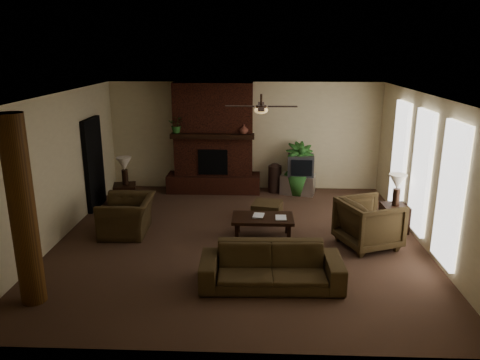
{
  "coord_description": "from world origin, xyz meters",
  "views": [
    {
      "loc": [
        0.36,
        -8.36,
        3.63
      ],
      "look_at": [
        0.0,
        0.4,
        1.1
      ],
      "focal_mm": 34.45,
      "sensor_mm": 36.0,
      "label": 1
    }
  ],
  "objects_px": {
    "floor_vase": "(275,176)",
    "side_table_right": "(394,218)",
    "tv_stand": "(298,184)",
    "sofa": "(271,260)",
    "log_column": "(23,212)",
    "floor_plant": "(298,180)",
    "side_table_left": "(125,196)",
    "lamp_right": "(397,184)",
    "coffee_table": "(263,220)",
    "armchair_right": "(369,221)",
    "lamp_left": "(124,166)",
    "armchair_left": "(127,210)",
    "ottoman": "(267,211)"
  },
  "relations": [
    {
      "from": "armchair_left",
      "to": "tv_stand",
      "type": "bearing_deg",
      "value": 125.04
    },
    {
      "from": "tv_stand",
      "to": "side_table_left",
      "type": "xyz_separation_m",
      "value": [
        -4.14,
        -1.22,
        0.03
      ]
    },
    {
      "from": "armchair_left",
      "to": "side_table_left",
      "type": "height_order",
      "value": "armchair_left"
    },
    {
      "from": "armchair_left",
      "to": "side_table_left",
      "type": "relative_size",
      "value": 2.06
    },
    {
      "from": "side_table_left",
      "to": "lamp_left",
      "type": "height_order",
      "value": "lamp_left"
    },
    {
      "from": "ottoman",
      "to": "side_table_right",
      "type": "xyz_separation_m",
      "value": [
        2.59,
        -0.49,
        0.08
      ]
    },
    {
      "from": "floor_plant",
      "to": "log_column",
      "type": "bearing_deg",
      "value": -128.68
    },
    {
      "from": "tv_stand",
      "to": "sofa",
      "type": "bearing_deg",
      "value": -85.5
    },
    {
      "from": "floor_vase",
      "to": "side_table_right",
      "type": "xyz_separation_m",
      "value": [
        2.36,
        -2.56,
        -0.16
      ]
    },
    {
      "from": "sofa",
      "to": "lamp_right",
      "type": "bearing_deg",
      "value": 41.1
    },
    {
      "from": "log_column",
      "to": "lamp_right",
      "type": "height_order",
      "value": "log_column"
    },
    {
      "from": "lamp_left",
      "to": "log_column",
      "type": "bearing_deg",
      "value": -92.8
    },
    {
      "from": "sofa",
      "to": "lamp_right",
      "type": "xyz_separation_m",
      "value": [
        2.57,
        2.37,
        0.57
      ]
    },
    {
      "from": "log_column",
      "to": "side_table_right",
      "type": "relative_size",
      "value": 5.09
    },
    {
      "from": "ottoman",
      "to": "side_table_left",
      "type": "height_order",
      "value": "side_table_left"
    },
    {
      "from": "side_table_left",
      "to": "sofa",
      "type": "bearing_deg",
      "value": -47.1
    },
    {
      "from": "armchair_right",
      "to": "side_table_left",
      "type": "bearing_deg",
      "value": 46.87
    },
    {
      "from": "tv_stand",
      "to": "lamp_right",
      "type": "relative_size",
      "value": 1.31
    },
    {
      "from": "side_table_right",
      "to": "lamp_right",
      "type": "bearing_deg",
      "value": -90.0
    },
    {
      "from": "armchair_left",
      "to": "armchair_right",
      "type": "bearing_deg",
      "value": 82.13
    },
    {
      "from": "armchair_right",
      "to": "floor_plant",
      "type": "xyz_separation_m",
      "value": [
        -1.06,
        3.24,
        -0.14
      ]
    },
    {
      "from": "side_table_right",
      "to": "side_table_left",
      "type": "bearing_deg",
      "value": 168.34
    },
    {
      "from": "coffee_table",
      "to": "tv_stand",
      "type": "distance_m",
      "value": 3.05
    },
    {
      "from": "floor_vase",
      "to": "side_table_right",
      "type": "distance_m",
      "value": 3.48
    },
    {
      "from": "sofa",
      "to": "side_table_left",
      "type": "distance_m",
      "value": 4.92
    },
    {
      "from": "log_column",
      "to": "floor_plant",
      "type": "bearing_deg",
      "value": 51.32
    },
    {
      "from": "coffee_table",
      "to": "ottoman",
      "type": "xyz_separation_m",
      "value": [
        0.1,
        0.96,
        -0.17
      ]
    },
    {
      "from": "floor_vase",
      "to": "armchair_right",
      "type": "bearing_deg",
      "value": -63.73
    },
    {
      "from": "coffee_table",
      "to": "tv_stand",
      "type": "height_order",
      "value": "tv_stand"
    },
    {
      "from": "tv_stand",
      "to": "side_table_right",
      "type": "bearing_deg",
      "value": -40.11
    },
    {
      "from": "floor_vase",
      "to": "log_column",
      "type": "bearing_deg",
      "value": -123.97
    },
    {
      "from": "coffee_table",
      "to": "floor_vase",
      "type": "distance_m",
      "value": 3.04
    },
    {
      "from": "side_table_left",
      "to": "lamp_left",
      "type": "relative_size",
      "value": 0.85
    },
    {
      "from": "floor_vase",
      "to": "lamp_right",
      "type": "height_order",
      "value": "lamp_right"
    },
    {
      "from": "lamp_right",
      "to": "lamp_left",
      "type": "bearing_deg",
      "value": 168.0
    },
    {
      "from": "lamp_left",
      "to": "side_table_left",
      "type": "bearing_deg",
      "value": -136.53
    },
    {
      "from": "armchair_right",
      "to": "side_table_left",
      "type": "height_order",
      "value": "armchair_right"
    },
    {
      "from": "armchair_right",
      "to": "floor_plant",
      "type": "relative_size",
      "value": 0.77
    },
    {
      "from": "tv_stand",
      "to": "floor_vase",
      "type": "distance_m",
      "value": 0.63
    },
    {
      "from": "floor_plant",
      "to": "lamp_left",
      "type": "relative_size",
      "value": 2.04
    },
    {
      "from": "log_column",
      "to": "armchair_left",
      "type": "relative_size",
      "value": 2.47
    },
    {
      "from": "side_table_left",
      "to": "lamp_right",
      "type": "xyz_separation_m",
      "value": [
        5.91,
        -1.23,
        0.73
      ]
    },
    {
      "from": "coffee_table",
      "to": "side_table_left",
      "type": "bearing_deg",
      "value": 152.36
    },
    {
      "from": "sofa",
      "to": "tv_stand",
      "type": "height_order",
      "value": "sofa"
    },
    {
      "from": "coffee_table",
      "to": "floor_vase",
      "type": "bearing_deg",
      "value": 83.77
    },
    {
      "from": "sofa",
      "to": "lamp_right",
      "type": "height_order",
      "value": "lamp_right"
    },
    {
      "from": "log_column",
      "to": "lamp_left",
      "type": "xyz_separation_m",
      "value": [
        0.21,
        4.23,
        -0.4
      ]
    },
    {
      "from": "ottoman",
      "to": "floor_vase",
      "type": "height_order",
      "value": "floor_vase"
    },
    {
      "from": "floor_vase",
      "to": "side_table_right",
      "type": "relative_size",
      "value": 1.4
    },
    {
      "from": "lamp_left",
      "to": "floor_plant",
      "type": "bearing_deg",
      "value": 16.05
    }
  ]
}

